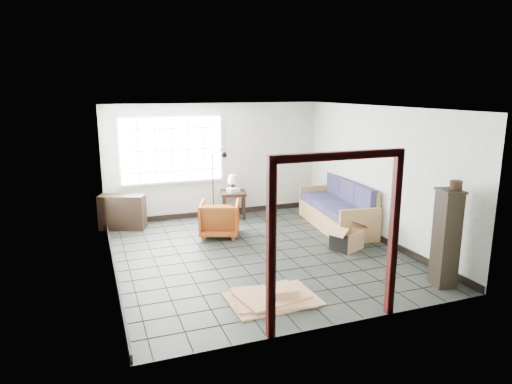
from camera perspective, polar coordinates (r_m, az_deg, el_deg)
name	(u,v)px	position (r m, az deg, el deg)	size (l,w,h in m)	color
ground	(257,253)	(8.33, 0.18, -7.67)	(5.50, 5.50, 0.00)	black
room_shell	(257,161)	(7.93, 0.12, 3.84)	(5.02, 5.52, 2.61)	#A8ACA5
window_panel	(172,150)	(10.24, -10.48, 5.22)	(2.32, 0.08, 1.52)	silver
doorway_trim	(337,219)	(5.58, 10.03, -3.36)	(1.80, 0.08, 2.20)	#390D0D
futon_sofa	(339,210)	(9.94, 10.37, -2.27)	(1.10, 2.36, 1.01)	brown
armchair	(220,217)	(9.22, -4.58, -3.12)	(0.76, 0.71, 0.78)	#943B15
side_table	(234,196)	(10.46, -2.81, -0.53)	(0.68, 0.68, 0.61)	black
table_lamp	(233,180)	(10.45, -2.93, 1.54)	(0.31, 0.31, 0.38)	black
projector	(233,190)	(10.42, -2.87, 0.28)	(0.29, 0.24, 0.09)	silver
floor_lamp	(218,183)	(10.09, -4.71, 1.10)	(0.48, 0.30, 1.64)	black
console_shelf	(122,212)	(10.05, -16.35, -2.42)	(1.01, 0.70, 0.73)	black
tall_shelf	(446,237)	(7.37, 22.68, -5.27)	(0.40, 0.47, 1.49)	black
pot	(456,185)	(7.21, 23.73, 0.80)	(0.21, 0.21, 0.13)	black
open_box	(347,240)	(8.67, 11.26, -5.86)	(0.95, 0.72, 0.48)	#A77450
cardboard_pile	(274,297)	(6.61, 2.26, -12.94)	(1.27, 0.98, 0.18)	#A77450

